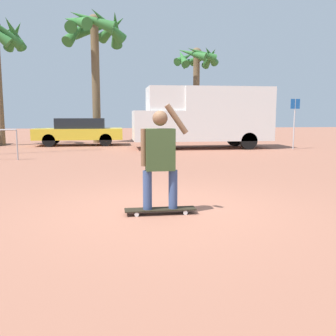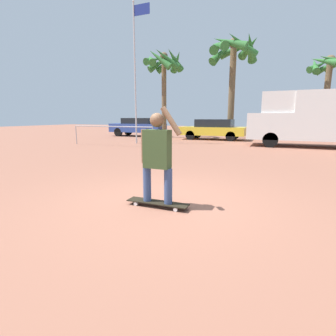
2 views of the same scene
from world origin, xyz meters
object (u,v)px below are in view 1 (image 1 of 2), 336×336
object	(u,v)px
palm_tree_near_van	(197,64)
skateboard	(160,209)
palm_tree_center_background	(94,34)
person_skateboarder	(160,154)
parked_car_yellow	(79,131)
street_sign	(295,117)
camper_van	(204,115)

from	to	relation	value
palm_tree_near_van	skateboard	bearing A→B (deg)	-104.37
palm_tree_center_background	skateboard	bearing A→B (deg)	-84.12
skateboard	palm_tree_near_van	distance (m)	19.89
person_skateboarder	parked_car_yellow	world-z (taller)	person_skateboarder
skateboard	palm_tree_near_van	world-z (taller)	palm_tree_near_van
street_sign	parked_car_yellow	bearing A→B (deg)	159.61
person_skateboarder	palm_tree_near_van	size ratio (longest dim) A/B	0.28
skateboard	camper_van	distance (m)	12.21
person_skateboarder	street_sign	distance (m)	12.87
skateboard	parked_car_yellow	distance (m)	14.36
palm_tree_center_background	parked_car_yellow	bearing A→B (deg)	-114.01
parked_car_yellow	palm_tree_near_van	xyz separation A→B (m)	(7.22, 4.56, 4.13)
camper_van	street_sign	distance (m)	4.10
person_skateboarder	parked_car_yellow	size ratio (longest dim) A/B	0.37
camper_van	palm_tree_near_van	xyz separation A→B (m)	(1.23, 7.11, 3.33)
camper_van	parked_car_yellow	distance (m)	6.56
parked_car_yellow	palm_tree_near_van	bearing A→B (deg)	32.27
skateboard	street_sign	world-z (taller)	street_sign
camper_van	parked_car_yellow	bearing A→B (deg)	156.91
palm_tree_center_background	palm_tree_near_van	bearing A→B (deg)	23.42
street_sign	camper_van	bearing A→B (deg)	163.89
palm_tree_near_van	street_sign	world-z (taller)	palm_tree_near_van
skateboard	camper_van	world-z (taller)	camper_van
skateboard	camper_van	bearing A→B (deg)	72.92
skateboard	palm_tree_center_background	size ratio (longest dim) A/B	0.16
palm_tree_center_background	street_sign	xyz separation A→B (m)	(9.13, -5.46, -4.48)
camper_van	palm_tree_center_background	size ratio (longest dim) A/B	0.89
camper_van	street_sign	bearing A→B (deg)	-16.11
street_sign	person_skateboarder	bearing A→B (deg)	-125.66
skateboard	person_skateboarder	bearing A→B (deg)	180.00
parked_car_yellow	palm_tree_near_van	size ratio (longest dim) A/B	0.75
person_skateboarder	street_sign	world-z (taller)	street_sign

